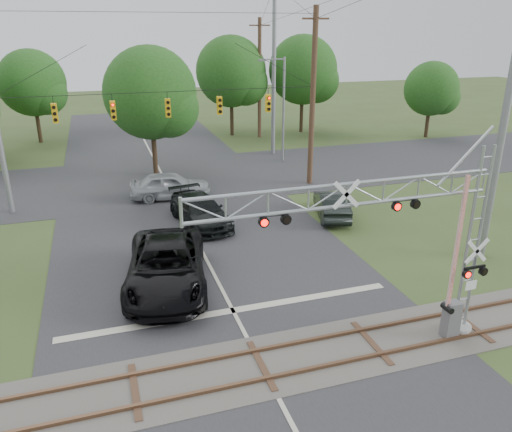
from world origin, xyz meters
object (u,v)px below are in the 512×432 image
object	(u,v)px
crossing_gantry	(399,234)
sedan_silver	(170,186)
pickup_black	(166,266)
car_dark	(200,211)
streetlight	(282,105)
traffic_signal_span	(183,106)

from	to	relation	value
crossing_gantry	sedan_silver	size ratio (longest dim) A/B	2.04
pickup_black	sedan_silver	size ratio (longest dim) A/B	1.38
pickup_black	car_dark	size ratio (longest dim) A/B	1.27
crossing_gantry	car_dark	xyz separation A→B (m)	(-3.67, 13.14, -3.43)
crossing_gantry	car_dark	bearing A→B (deg)	105.61
sedan_silver	streetlight	xyz separation A→B (m)	(9.92, 6.63, 3.68)
sedan_silver	streetlight	bearing A→B (deg)	-49.04
traffic_signal_span	car_dark	xyz separation A→B (m)	(-0.24, -5.22, -4.95)
streetlight	car_dark	bearing A→B (deg)	-128.08
pickup_black	car_dark	xyz separation A→B (m)	(2.79, 6.57, -0.17)
pickup_black	car_dark	world-z (taller)	pickup_black
crossing_gantry	car_dark	distance (m)	14.07
traffic_signal_span	car_dark	distance (m)	7.20
pickup_black	sedan_silver	world-z (taller)	pickup_black
traffic_signal_span	car_dark	bearing A→B (deg)	-92.68
pickup_black	streetlight	distance (m)	21.91
sedan_silver	traffic_signal_span	bearing A→B (deg)	-67.02
traffic_signal_span	pickup_black	bearing A→B (deg)	-104.44
pickup_black	car_dark	bearing A→B (deg)	76.98
traffic_signal_span	crossing_gantry	bearing A→B (deg)	-79.42
sedan_silver	streetlight	distance (m)	12.49
sedan_silver	pickup_black	bearing A→B (deg)	177.76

